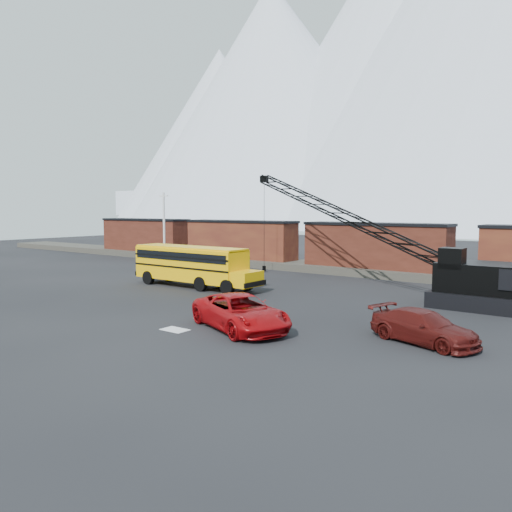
{
  "coord_description": "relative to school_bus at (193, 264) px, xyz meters",
  "views": [
    {
      "loc": [
        18.73,
        -21.46,
        6.14
      ],
      "look_at": [
        -1.15,
        5.09,
        3.0
      ],
      "focal_mm": 35.0,
      "sensor_mm": 36.0,
      "label": 1
    }
  ],
  "objects": [
    {
      "name": "school_bus",
      "position": [
        0.0,
        0.0,
        0.0
      ],
      "size": [
        11.65,
        2.65,
        3.19
      ],
      "color": "#ECAB04",
      "rests_on": "ground"
    },
    {
      "name": "ground",
      "position": [
        8.53,
        -6.7,
        -1.79
      ],
      "size": [
        160.0,
        160.0,
        0.0
      ],
      "primitive_type": "plane",
      "color": "black",
      "rests_on": "ground"
    },
    {
      "name": "boxcar_mid",
      "position": [
        8.53,
        15.3,
        0.97
      ],
      "size": [
        13.7,
        3.1,
        4.17
      ],
      "color": "#532217",
      "rests_on": "gravel_berm"
    },
    {
      "name": "snow_patch",
      "position": [
        9.03,
        -10.7,
        -1.78
      ],
      "size": [
        1.4,
        0.9,
        0.02
      ],
      "primitive_type": "cube",
      "color": "silver",
      "rests_on": "ground"
    },
    {
      "name": "gravel_berm",
      "position": [
        8.53,
        15.3,
        -1.44
      ],
      "size": [
        120.0,
        5.0,
        0.7
      ],
      "primitive_type": "cube",
      "color": "#464239",
      "rests_on": "ground"
    },
    {
      "name": "maroon_suv",
      "position": [
        20.0,
        -5.64,
        -1.04
      ],
      "size": [
        5.59,
        3.57,
        1.51
      ],
      "primitive_type": "imported",
      "rotation": [
        0.0,
        0.0,
        1.27
      ],
      "color": "#450E0C",
      "rests_on": "ground"
    },
    {
      "name": "boxcar_west_near",
      "position": [
        -7.47,
        15.3,
        0.97
      ],
      "size": [
        13.7,
        3.1,
        4.17
      ],
      "color": "#451913",
      "rests_on": "gravel_berm"
    },
    {
      "name": "red_pickup",
      "position": [
        11.65,
        -8.63,
        -0.9
      ],
      "size": [
        7.09,
        5.26,
        1.79
      ],
      "primitive_type": "imported",
      "rotation": [
        0.0,
        0.0,
        1.17
      ],
      "color": "#A0070B",
      "rests_on": "ground"
    },
    {
      "name": "crawler_crane",
      "position": [
        8.94,
        7.87,
        3.82
      ],
      "size": [
        24.32,
        8.77,
        9.51
      ],
      "color": "black",
      "rests_on": "ground"
    },
    {
      "name": "boxcar_west_far",
      "position": [
        -23.47,
        15.3,
        0.97
      ],
      "size": [
        13.7,
        3.1,
        4.17
      ],
      "color": "#532217",
      "rests_on": "gravel_berm"
    },
    {
      "name": "utility_pole",
      "position": [
        -15.47,
        11.3,
        2.36
      ],
      "size": [
        1.4,
        0.24,
        8.0
      ],
      "color": "silver",
      "rests_on": "ground"
    }
  ]
}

